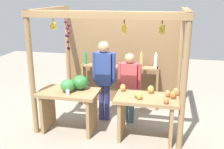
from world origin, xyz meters
TOP-DOWN VIEW (x-y plane):
  - ground_plane at (0.00, 0.00)m, footprint 12.00×12.00m
  - market_stall at (-0.00, 0.40)m, footprint 2.82×1.92m
  - fruit_counter_left at (-0.71, -0.66)m, footprint 1.13×0.65m
  - fruit_counter_right at (0.76, -0.67)m, footprint 1.13×0.64m
  - bottle_shelf_unit at (-0.00, 0.68)m, footprint 1.80×0.22m
  - vendor_man at (-0.19, -0.09)m, footprint 0.48×0.23m
  - vendor_woman at (0.34, -0.10)m, footprint 0.48×0.20m

SIDE VIEW (x-z plane):
  - ground_plane at x=0.00m, z-range 0.00..0.00m
  - fruit_counter_right at x=0.76m, z-range 0.12..1.09m
  - fruit_counter_left at x=-0.71m, z-range 0.14..1.23m
  - bottle_shelf_unit at x=0.00m, z-range 0.11..1.47m
  - vendor_woman at x=0.34m, z-range 0.14..1.61m
  - vendor_man at x=-0.19m, z-range 0.18..1.87m
  - market_stall at x=0.00m, z-range 0.20..2.52m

